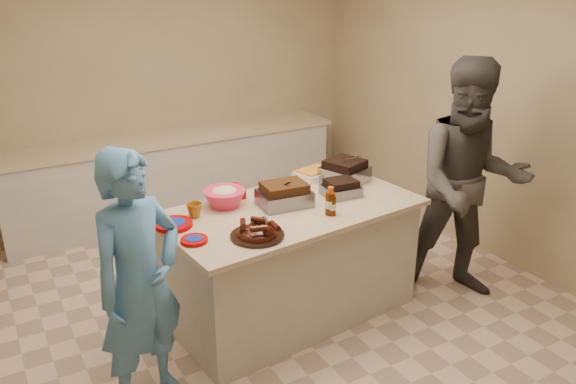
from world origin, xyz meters
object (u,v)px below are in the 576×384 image
rib_platter (257,237)px  coleslaw_bowl (225,206)px  mustard_bottle (273,210)px  roasting_pan (344,182)px  plastic_cup (195,217)px  island (291,311)px  bbq_bottle_b (332,215)px  guest_gray (455,291)px  bbq_bottle_a (330,215)px

rib_platter → coleslaw_bowl: (0.03, 0.58, -0.00)m
coleslaw_bowl → mustard_bottle: (0.27, -0.24, 0.00)m
roasting_pan → plastic_cup: 1.33m
roasting_pan → island: bearing=-178.1°
island → rib_platter: bearing=-149.6°
rib_platter → bbq_bottle_b: bbq_bottle_b is taller
plastic_cup → guest_gray: bearing=-16.7°
plastic_cup → bbq_bottle_b: bearing=-27.9°
coleslaw_bowl → rib_platter: bearing=-92.9°
coleslaw_bowl → bbq_bottle_b: (0.59, -0.53, 0.00)m
plastic_cup → roasting_pan: bearing=2.6°
coleslaw_bowl → mustard_bottle: size_ratio=2.51×
roasting_pan → coleslaw_bowl: size_ratio=1.02×
rib_platter → coleslaw_bowl: coleslaw_bowl is taller
bbq_bottle_b → plastic_cup: 0.96m
bbq_bottle_a → bbq_bottle_b: (0.01, -0.01, 0.00)m
island → coleslaw_bowl: coleslaw_bowl is taller
bbq_bottle_b → guest_gray: size_ratio=0.09×
island → guest_gray: island is taller
island → rib_platter: size_ratio=5.34×
coleslaw_bowl → bbq_bottle_a: size_ratio=1.50×
rib_platter → bbq_bottle_b: bearing=4.4°
roasting_pan → guest_gray: (0.71, -0.67, -0.89)m
rib_platter → roasting_pan: 1.22m
bbq_bottle_b → mustard_bottle: 0.43m
island → bbq_bottle_a: bearing=-62.7°
roasting_pan → mustard_bottle: (-0.78, -0.22, 0.00)m
bbq_bottle_b → mustard_bottle: bearing=137.1°
bbq_bottle_a → rib_platter: bearing=-174.3°
mustard_bottle → plastic_cup: 0.56m
mustard_bottle → rib_platter: bearing=-132.0°
coleslaw_bowl → mustard_bottle: bearing=-41.1°
rib_platter → guest_gray: 2.01m
island → coleslaw_bowl: 1.02m
roasting_pan → bbq_bottle_a: bbq_bottle_a is taller
coleslaw_bowl → plastic_cup: 0.28m
island → mustard_bottle: 0.91m
roasting_pan → plastic_cup: bearing=164.0°
island → bbq_bottle_a: size_ratio=9.03×
bbq_bottle_b → coleslaw_bowl: bearing=137.9°
bbq_bottle_b → mustard_bottle: (-0.31, 0.29, 0.00)m
coleslaw_bowl → plastic_cup: bearing=-163.7°
roasting_pan → mustard_bottle: size_ratio=2.56×
island → bbq_bottle_a: bbq_bottle_a is taller
mustard_bottle → plastic_cup: mustard_bottle is taller
island → mustard_bottle: mustard_bottle is taller
plastic_cup → guest_gray: size_ratio=0.06×
bbq_bottle_b → plastic_cup: (-0.85, 0.45, 0.00)m
rib_platter → coleslaw_bowl: size_ratio=1.13×
mustard_bottle → guest_gray: size_ratio=0.06×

